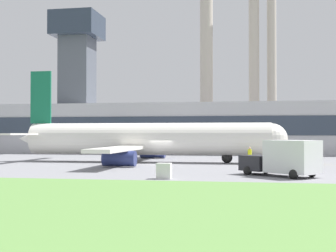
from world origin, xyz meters
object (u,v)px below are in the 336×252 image
at_px(baggage_truck, 284,159).
at_px(ground_crew_person, 250,156).
at_px(airplane, 144,140).
at_px(pushback_tug, 303,157).

xyz_separation_m(baggage_truck, ground_crew_person, (-2.62, 12.36, -0.39)).
height_order(airplane, pushback_tug, airplane).
bearing_deg(pushback_tug, airplane, 178.48).
xyz_separation_m(airplane, pushback_tug, (17.41, -0.46, -1.77)).
distance_m(airplane, baggage_truck, 21.09).
bearing_deg(ground_crew_person, baggage_truck, -78.01).
bearing_deg(baggage_truck, ground_crew_person, 101.99).
height_order(baggage_truck, ground_crew_person, baggage_truck).
bearing_deg(airplane, pushback_tug, -1.52).
distance_m(airplane, ground_crew_person, 12.32).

